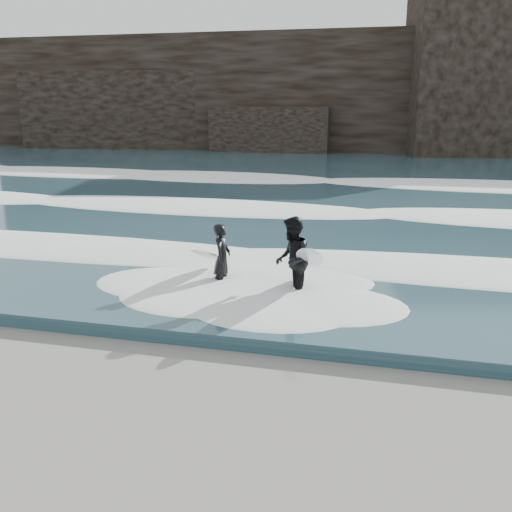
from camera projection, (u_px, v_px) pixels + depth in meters
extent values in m
plane|color=olive|center=(186.00, 443.00, 7.85)|extent=(120.00, 120.00, 0.00)
cube|color=#26444F|center=(354.00, 174.00, 34.95)|extent=(90.00, 52.00, 0.30)
cube|color=black|center=(372.00, 94.00, 49.57)|extent=(70.00, 9.00, 10.00)
ellipsoid|color=white|center=(298.00, 252.00, 16.16)|extent=(60.00, 3.20, 0.20)
ellipsoid|color=white|center=(328.00, 207.00, 22.71)|extent=(60.00, 4.00, 0.24)
ellipsoid|color=white|center=(348.00, 178.00, 31.13)|extent=(60.00, 4.80, 0.30)
imported|color=black|center=(222.00, 258.00, 13.89)|extent=(0.41, 0.62, 1.69)
ellipsoid|color=silver|center=(207.00, 255.00, 14.02)|extent=(0.55, 1.89, 0.82)
imported|color=black|center=(292.00, 260.00, 13.09)|extent=(0.89, 1.08, 2.02)
ellipsoid|color=silver|center=(310.00, 258.00, 12.98)|extent=(0.77, 2.18, 1.11)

